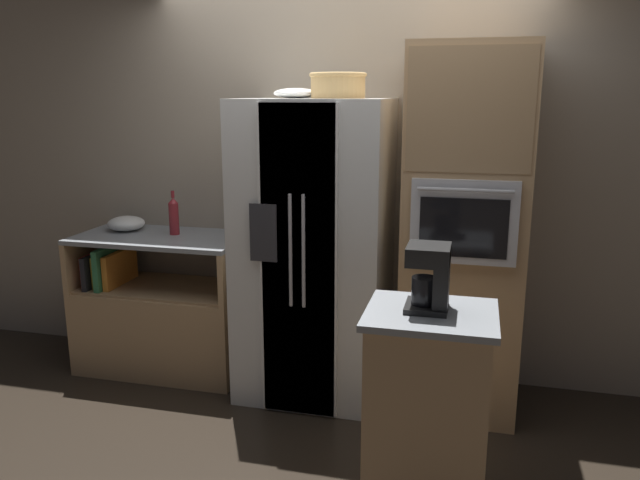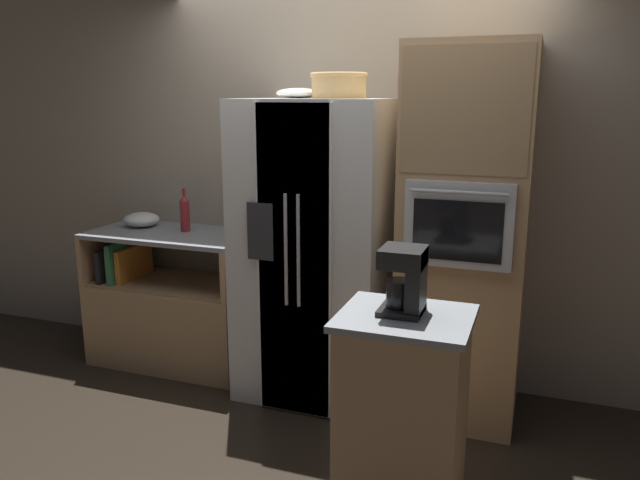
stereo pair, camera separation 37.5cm
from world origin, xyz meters
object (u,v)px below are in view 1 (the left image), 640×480
Objects in this scene: wicker_basket at (338,85)px; bottle_tall at (174,216)px; coffee_maker at (432,275)px; wall_oven at (464,233)px; fruit_bowl at (296,93)px; mixing_bowl at (126,223)px; refrigerator at (314,251)px.

bottle_tall is at bearing 173.08° from wicker_basket.
bottle_tall is 2.15m from coffee_maker.
wall_oven is 8.20× the size of fruit_bowl.
wicker_basket reaches higher than mixing_bowl.
wicker_basket reaches higher than refrigerator.
bottle_tall is at bearing 177.30° from wall_oven.
wall_oven is (0.90, 0.04, 0.15)m from refrigerator.
coffee_maker is (-0.11, -1.07, 0.04)m from wall_oven.
wicker_basket reaches higher than fruit_bowl.
coffee_maker is (0.90, -1.04, -0.76)m from fruit_bowl.
fruit_bowl is 1.03× the size of mixing_bowl.
wall_oven reaches higher than mixing_bowl.
mixing_bowl is (-0.38, 0.03, -0.08)m from bottle_tall.
fruit_bowl is 0.88× the size of bottle_tall.
fruit_bowl reaches higher than bottle_tall.
wall_oven is at bearing -2.70° from bottle_tall.
coffee_maker is at bearing -48.88° from fruit_bowl.
wicker_basket reaches higher than bottle_tall.
coffee_maker is at bearing -32.76° from bottle_tall.
wall_oven is 7.51× the size of coffee_maker.
coffee_maker is (1.80, -1.16, 0.04)m from bottle_tall.
wicker_basket is at bearing 122.29° from coffee_maker.
wall_oven is 8.48× the size of mixing_bowl.
mixing_bowl is at bearing 175.48° from bottle_tall.
coffee_maker is at bearing -52.56° from refrigerator.
mixing_bowl is at bearing 173.07° from fruit_bowl.
fruit_bowl is at bearing 131.12° from coffee_maker.
refrigerator is 1.32m from coffee_maker.
fruit_bowl reaches higher than coffee_maker.
refrigerator reaches higher than coffee_maker.
wall_oven is at bearing 2.01° from fruit_bowl.
refrigerator is 0.86× the size of wall_oven.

